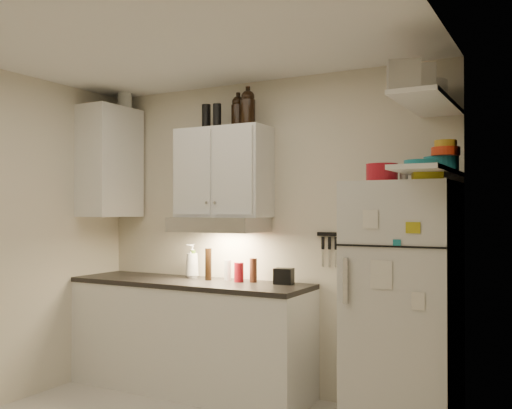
% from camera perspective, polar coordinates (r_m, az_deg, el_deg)
% --- Properties ---
extents(ceiling, '(3.20, 3.00, 0.02)m').
position_cam_1_polar(ceiling, '(3.70, -10.58, 16.78)').
color(ceiling, white).
rests_on(ceiling, ground).
extents(back_wall, '(3.20, 0.02, 2.60)m').
position_cam_1_polar(back_wall, '(4.80, 0.86, -3.07)').
color(back_wall, beige).
rests_on(back_wall, ground).
extents(right_wall, '(0.02, 3.00, 2.60)m').
position_cam_1_polar(right_wall, '(2.81, 15.83, -4.78)').
color(right_wall, beige).
rests_on(right_wall, ground).
extents(base_cabinet, '(2.10, 0.60, 0.88)m').
position_cam_1_polar(base_cabinet, '(4.93, -6.68, -13.09)').
color(base_cabinet, white).
rests_on(base_cabinet, floor).
extents(countertop, '(2.10, 0.62, 0.04)m').
position_cam_1_polar(countertop, '(4.85, -6.68, -7.78)').
color(countertop, black).
rests_on(countertop, base_cabinet).
extents(upper_cabinet, '(0.80, 0.33, 0.75)m').
position_cam_1_polar(upper_cabinet, '(4.80, -3.29, 3.20)').
color(upper_cabinet, white).
rests_on(upper_cabinet, back_wall).
extents(side_cabinet, '(0.33, 0.55, 1.00)m').
position_cam_1_polar(side_cabinet, '(5.39, -14.38, 4.13)').
color(side_cabinet, white).
rests_on(side_cabinet, left_wall).
extents(range_hood, '(0.76, 0.46, 0.12)m').
position_cam_1_polar(range_hood, '(4.74, -3.71, -2.01)').
color(range_hood, silver).
rests_on(range_hood, back_wall).
extents(fridge, '(0.70, 0.68, 1.70)m').
position_cam_1_polar(fridge, '(4.07, 14.48, -9.87)').
color(fridge, silver).
rests_on(fridge, floor).
extents(shelf_hi, '(0.30, 0.95, 0.03)m').
position_cam_1_polar(shelf_hi, '(3.90, 16.83, 9.66)').
color(shelf_hi, white).
rests_on(shelf_hi, right_wall).
extents(shelf_lo, '(0.30, 0.95, 0.03)m').
position_cam_1_polar(shelf_lo, '(3.85, 16.85, 3.20)').
color(shelf_lo, white).
rests_on(shelf_lo, right_wall).
extents(knife_strip, '(0.42, 0.02, 0.03)m').
position_cam_1_polar(knife_strip, '(4.49, 8.65, -2.98)').
color(knife_strip, black).
rests_on(knife_strip, back_wall).
extents(dutch_oven, '(0.27, 0.27, 0.12)m').
position_cam_1_polar(dutch_oven, '(3.97, 12.47, 3.10)').
color(dutch_oven, '#A91320').
rests_on(dutch_oven, fridge).
extents(book_stack, '(0.24, 0.27, 0.07)m').
position_cam_1_polar(book_stack, '(3.78, 16.73, 2.93)').
color(book_stack, gold).
rests_on(book_stack, fridge).
extents(spice_jar, '(0.06, 0.06, 0.09)m').
position_cam_1_polar(spice_jar, '(3.99, 14.58, 2.86)').
color(spice_jar, silver).
rests_on(spice_jar, fridge).
extents(stock_pot, '(0.32, 0.32, 0.19)m').
position_cam_1_polar(stock_pot, '(4.20, 16.85, 10.43)').
color(stock_pot, silver).
rests_on(stock_pot, shelf_hi).
extents(tin_a, '(0.25, 0.23, 0.21)m').
position_cam_1_polar(tin_a, '(3.85, 15.95, 11.61)').
color(tin_a, '#AAAAAD').
rests_on(tin_a, shelf_hi).
extents(tin_b, '(0.24, 0.24, 0.19)m').
position_cam_1_polar(tin_b, '(3.64, 14.51, 12.16)').
color(tin_b, '#AAAAAD').
rests_on(tin_b, shelf_hi).
extents(bowl_teal, '(0.23, 0.23, 0.09)m').
position_cam_1_polar(bowl_teal, '(4.05, 18.02, 3.89)').
color(bowl_teal, '#187988').
rests_on(bowl_teal, shelf_lo).
extents(bowl_orange, '(0.19, 0.19, 0.06)m').
position_cam_1_polar(bowl_orange, '(3.98, 18.43, 5.04)').
color(bowl_orange, red).
rests_on(bowl_orange, bowl_teal).
extents(bowl_yellow, '(0.14, 0.14, 0.05)m').
position_cam_1_polar(bowl_yellow, '(3.98, 18.43, 5.77)').
color(bowl_yellow, gold).
rests_on(bowl_yellow, bowl_orange).
extents(plates, '(0.24, 0.24, 0.05)m').
position_cam_1_polar(plates, '(3.79, 16.14, 3.88)').
color(plates, '#187988').
rests_on(plates, shelf_lo).
extents(growler_a, '(0.13, 0.13, 0.28)m').
position_cam_1_polar(growler_a, '(4.85, -1.80, 9.26)').
color(growler_a, black).
rests_on(growler_a, upper_cabinet).
extents(growler_b, '(0.13, 0.13, 0.29)m').
position_cam_1_polar(growler_b, '(4.66, -0.82, 9.72)').
color(growler_b, black).
rests_on(growler_b, upper_cabinet).
extents(thermos_a, '(0.07, 0.07, 0.20)m').
position_cam_1_polar(thermos_a, '(4.84, -3.91, 8.84)').
color(thermos_a, black).
rests_on(thermos_a, upper_cabinet).
extents(thermos_b, '(0.09, 0.09, 0.22)m').
position_cam_1_polar(thermos_b, '(4.98, -5.00, 8.68)').
color(thermos_b, black).
rests_on(thermos_b, upper_cabinet).
extents(side_jar, '(0.16, 0.16, 0.18)m').
position_cam_1_polar(side_jar, '(5.52, -12.98, 10.17)').
color(side_jar, silver).
rests_on(side_jar, side_cabinet).
extents(soap_bottle, '(0.17, 0.17, 0.33)m').
position_cam_1_polar(soap_bottle, '(5.01, -6.41, -5.44)').
color(soap_bottle, white).
rests_on(soap_bottle, countertop).
extents(pepper_mill, '(0.07, 0.07, 0.19)m').
position_cam_1_polar(pepper_mill, '(4.69, -0.27, -6.59)').
color(pepper_mill, brown).
rests_on(pepper_mill, countertop).
extents(oil_bottle, '(0.06, 0.06, 0.24)m').
position_cam_1_polar(oil_bottle, '(5.01, -6.33, -5.93)').
color(oil_bottle, '#486C1B').
rests_on(oil_bottle, countertop).
extents(vinegar_bottle, '(0.07, 0.07, 0.27)m').
position_cam_1_polar(vinegar_bottle, '(4.83, -4.79, -5.97)').
color(vinegar_bottle, black).
rests_on(vinegar_bottle, countertop).
extents(clear_bottle, '(0.07, 0.07, 0.17)m').
position_cam_1_polar(clear_bottle, '(4.82, -2.85, -6.58)').
color(clear_bottle, silver).
rests_on(clear_bottle, countertop).
extents(red_jar, '(0.09, 0.09, 0.16)m').
position_cam_1_polar(red_jar, '(4.71, -1.72, -6.78)').
color(red_jar, '#A91320').
rests_on(red_jar, countertop).
extents(caddy, '(0.16, 0.12, 0.13)m').
position_cam_1_polar(caddy, '(4.57, 2.80, -7.18)').
color(caddy, black).
rests_on(caddy, countertop).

